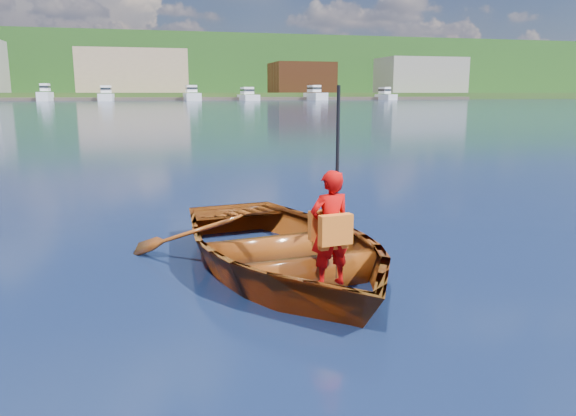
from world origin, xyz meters
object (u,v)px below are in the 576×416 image
Objects in this scene: rowboat at (282,246)px; marina_yachts at (115,95)px; child_paddler at (330,228)px; dock at (195,99)px.

marina_yachts is (-7.98, 142.70, 1.08)m from rowboat.
marina_yachts is at bearing 93.29° from child_paddler.
child_paddler is 148.73m from dock.
marina_yachts is at bearing 93.20° from rowboat.
dock is 20.75m from marina_yachts.
dock reaches higher than rowboat.
child_paddler is at bearing -71.73° from rowboat.
marina_yachts is (-8.26, 143.57, 0.68)m from child_paddler.
rowboat is at bearing 108.27° from child_paddler.
marina_yachts is at bearing -166.96° from dock.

